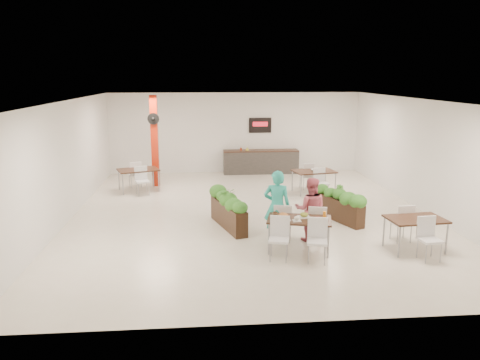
# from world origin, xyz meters

# --- Properties ---
(ground) EXTENTS (12.00, 12.00, 0.00)m
(ground) POSITION_xyz_m (0.00, 0.00, 0.00)
(ground) COLOR beige
(ground) RESTS_ON ground
(room_shell) EXTENTS (10.10, 12.10, 3.22)m
(room_shell) POSITION_xyz_m (0.00, 0.00, 2.01)
(room_shell) COLOR white
(room_shell) RESTS_ON ground
(red_column) EXTENTS (0.40, 0.41, 3.20)m
(red_column) POSITION_xyz_m (-3.00, 3.79, 1.64)
(red_column) COLOR #AA210B
(red_column) RESTS_ON ground
(service_counter) EXTENTS (3.00, 0.64, 2.20)m
(service_counter) POSITION_xyz_m (1.00, 5.65, 0.49)
(service_counter) COLOR #2D2A28
(service_counter) RESTS_ON ground
(main_table) EXTENTS (1.57, 1.87, 0.92)m
(main_table) POSITION_xyz_m (0.75, -2.90, 0.64)
(main_table) COLOR black
(main_table) RESTS_ON ground
(diner_man) EXTENTS (0.71, 0.55, 1.72)m
(diner_man) POSITION_xyz_m (0.36, -2.25, 0.86)
(diner_man) COLOR teal
(diner_man) RESTS_ON ground
(diner_woman) EXTENTS (0.86, 0.74, 1.53)m
(diner_woman) POSITION_xyz_m (1.16, -2.25, 0.77)
(diner_woman) COLOR #D35D6E
(diner_woman) RESTS_ON ground
(planter_left) EXTENTS (0.87, 1.94, 1.05)m
(planter_left) POSITION_xyz_m (-0.71, -1.12, 0.52)
(planter_left) COLOR black
(planter_left) RESTS_ON ground
(planter_right) EXTENTS (0.97, 1.79, 0.99)m
(planter_right) POSITION_xyz_m (2.31, -0.75, 0.50)
(planter_right) COLOR black
(planter_right) RESTS_ON ground
(side_table_a) EXTENTS (1.53, 1.67, 0.92)m
(side_table_a) POSITION_xyz_m (-3.53, 3.08, 0.64)
(side_table_a) COLOR black
(side_table_a) RESTS_ON ground
(side_table_b) EXTENTS (1.48, 1.67, 0.92)m
(side_table_b) POSITION_xyz_m (2.36, 2.33, 0.64)
(side_table_b) COLOR black
(side_table_b) RESTS_ON ground
(side_table_c) EXTENTS (1.31, 1.65, 0.92)m
(side_table_c) POSITION_xyz_m (3.36, -3.09, 0.63)
(side_table_c) COLOR black
(side_table_c) RESTS_ON ground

